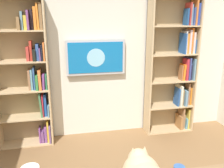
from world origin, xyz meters
TOP-DOWN VIEW (x-y plane):
  - wall_back at (0.00, -2.23)m, footprint 4.52×0.06m
  - bookshelf_left at (-1.25, -2.06)m, footprint 0.79×0.28m
  - bookshelf_right at (1.06, -2.06)m, footprint 0.78×0.28m
  - wall_mounted_tv at (0.06, -2.15)m, footprint 0.90×0.07m

SIDE VIEW (x-z plane):
  - bookshelf_left at x=-1.25m, z-range -0.01..2.17m
  - bookshelf_right at x=1.06m, z-range 0.03..2.16m
  - wall_mounted_tv at x=0.06m, z-range 1.01..1.55m
  - wall_back at x=0.00m, z-range 0.00..2.70m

